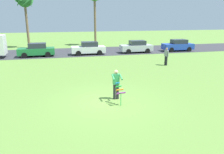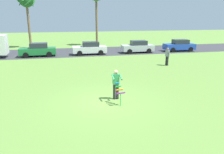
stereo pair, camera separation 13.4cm
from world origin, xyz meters
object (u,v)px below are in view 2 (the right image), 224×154
object	(u,v)px
parked_car_green	(38,50)
parked_car_blue	(179,46)
parked_car_silver	(138,47)
palm_tree_right_near	(27,2)
person_kite_flyer	(116,83)
kite_held	(119,91)
person_walker_near	(167,56)
parked_car_white	(90,48)

from	to	relation	value
parked_car_green	parked_car_blue	bearing A→B (deg)	-0.01
parked_car_silver	palm_tree_right_near	distance (m)	17.80
parked_car_blue	person_kite_flyer	bearing A→B (deg)	-129.43
kite_held	person_walker_near	world-z (taller)	person_walker_near
parked_car_green	parked_car_blue	world-z (taller)	same
parked_car_silver	palm_tree_right_near	world-z (taller)	palm_tree_right_near
person_kite_flyer	parked_car_silver	size ratio (longest dim) A/B	0.41
parked_car_silver	person_walker_near	bearing A→B (deg)	-88.83
parked_car_green	palm_tree_right_near	size ratio (longest dim) A/B	0.53
parked_car_silver	parked_car_blue	world-z (taller)	same
person_kite_flyer	parked_car_blue	bearing A→B (deg)	50.57
parked_car_blue	parked_car_green	bearing A→B (deg)	179.99
person_kite_flyer	parked_car_green	size ratio (longest dim) A/B	0.41
parked_car_green	parked_car_white	xyz separation A→B (m)	(6.23, -0.00, 0.00)
parked_car_silver	palm_tree_right_near	xyz separation A→B (m)	(-14.51, 8.47, 5.89)
person_kite_flyer	palm_tree_right_near	bearing A→B (deg)	107.49
parked_car_blue	person_walker_near	world-z (taller)	person_walker_near
parked_car_white	parked_car_blue	distance (m)	12.47
parked_car_green	person_walker_near	size ratio (longest dim) A/B	2.46
person_kite_flyer	parked_car_white	bearing A→B (deg)	88.20
parked_car_silver	person_walker_near	distance (m)	8.10
kite_held	parked_car_white	bearing A→B (deg)	88.24
parked_car_silver	person_walker_near	size ratio (longest dim) A/B	2.44
palm_tree_right_near	parked_car_green	bearing A→B (deg)	-77.35
person_walker_near	parked_car_green	bearing A→B (deg)	147.63
parked_car_white	parked_car_blue	bearing A→B (deg)	-0.00
kite_held	parked_car_green	bearing A→B (deg)	109.03
person_kite_flyer	kite_held	size ratio (longest dim) A/B	1.47
kite_held	parked_car_green	distance (m)	17.54
person_kite_flyer	parked_car_blue	xyz separation A→B (m)	(12.96, 15.76, -0.18)
parked_car_silver	person_kite_flyer	bearing A→B (deg)	-113.55
kite_held	parked_car_blue	world-z (taller)	parked_car_blue
person_kite_flyer	parked_car_white	distance (m)	15.77
kite_held	palm_tree_right_near	xyz separation A→B (m)	(-7.62, 25.05, 5.87)
person_walker_near	kite_held	bearing A→B (deg)	-129.73
parked_car_green	parked_car_blue	distance (m)	18.70
person_walker_near	person_kite_flyer	bearing A→B (deg)	-132.55
parked_car_blue	palm_tree_right_near	bearing A→B (deg)	157.65
person_kite_flyer	parked_car_white	world-z (taller)	person_kite_flyer
person_kite_flyer	person_walker_near	bearing A→B (deg)	47.45
palm_tree_right_near	person_kite_flyer	bearing A→B (deg)	-72.51
person_walker_near	parked_car_silver	bearing A→B (deg)	91.17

